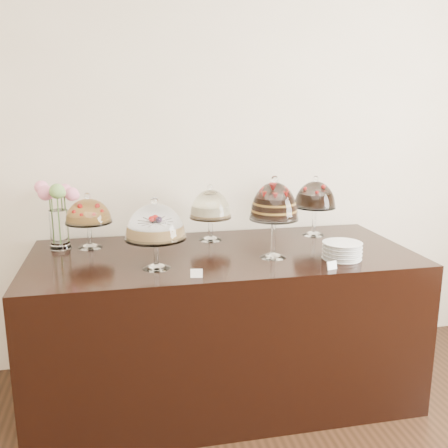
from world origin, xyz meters
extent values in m
cube|color=beige|center=(0.00, 3.00, 1.50)|extent=(5.00, 0.04, 3.00)
cube|color=black|center=(-0.06, 2.45, 0.45)|extent=(2.20, 1.00, 0.90)
cone|color=white|center=(-0.46, 2.23, 0.91)|extent=(0.15, 0.15, 0.02)
cylinder|color=white|center=(-0.46, 2.23, 0.99)|extent=(0.03, 0.03, 0.13)
cylinder|color=white|center=(-0.46, 2.23, 1.06)|extent=(0.32, 0.32, 0.01)
cylinder|color=tan|center=(-0.46, 2.23, 1.10)|extent=(0.26, 0.26, 0.06)
sphere|color=red|center=(-0.39, 2.25, 1.14)|extent=(0.02, 0.02, 0.02)
sphere|color=red|center=(-0.51, 2.28, 1.14)|extent=(0.02, 0.02, 0.02)
sphere|color=red|center=(-0.47, 2.16, 1.14)|extent=(0.02, 0.02, 0.02)
sphere|color=white|center=(-0.46, 2.23, 1.26)|extent=(0.04, 0.04, 0.04)
cone|color=white|center=(0.20, 2.29, 0.91)|extent=(0.15, 0.15, 0.02)
cylinder|color=white|center=(0.20, 2.29, 1.02)|extent=(0.03, 0.03, 0.19)
cylinder|color=white|center=(0.20, 2.29, 1.13)|extent=(0.27, 0.27, 0.01)
cylinder|color=black|center=(0.20, 2.29, 1.19)|extent=(0.21, 0.21, 0.11)
sphere|color=red|center=(0.25, 2.31, 1.25)|extent=(0.02, 0.02, 0.02)
sphere|color=red|center=(0.21, 2.35, 1.25)|extent=(0.02, 0.02, 0.02)
sphere|color=red|center=(0.16, 2.33, 1.25)|extent=(0.02, 0.02, 0.02)
sphere|color=red|center=(0.14, 2.28, 1.25)|extent=(0.02, 0.02, 0.02)
sphere|color=red|center=(0.18, 2.24, 1.25)|extent=(0.02, 0.02, 0.02)
sphere|color=red|center=(0.24, 2.26, 1.25)|extent=(0.02, 0.02, 0.02)
sphere|color=white|center=(0.20, 2.29, 1.34)|extent=(0.04, 0.04, 0.04)
cone|color=white|center=(-0.08, 2.74, 0.91)|extent=(0.15, 0.15, 0.02)
cylinder|color=white|center=(-0.08, 2.74, 0.98)|extent=(0.03, 0.03, 0.12)
cylinder|color=white|center=(-0.08, 2.74, 1.05)|extent=(0.26, 0.26, 0.01)
cylinder|color=#FFF4C5|center=(-0.08, 2.74, 1.09)|extent=(0.21, 0.21, 0.06)
sphere|color=white|center=(-0.08, 2.74, 1.24)|extent=(0.04, 0.04, 0.04)
cone|color=white|center=(0.61, 2.72, 0.91)|extent=(0.15, 0.15, 0.02)
cylinder|color=white|center=(0.61, 2.72, 1.01)|extent=(0.03, 0.03, 0.16)
cylinder|color=white|center=(0.61, 2.72, 1.09)|extent=(0.27, 0.27, 0.01)
cylinder|color=black|center=(0.61, 2.72, 1.14)|extent=(0.21, 0.21, 0.08)
sphere|color=red|center=(0.67, 2.74, 1.19)|extent=(0.02, 0.02, 0.02)
sphere|color=red|center=(0.57, 2.76, 1.19)|extent=(0.02, 0.02, 0.02)
sphere|color=red|center=(0.60, 2.67, 1.19)|extent=(0.02, 0.02, 0.02)
sphere|color=white|center=(0.61, 2.72, 1.27)|extent=(0.04, 0.04, 0.04)
cone|color=white|center=(-0.82, 2.71, 0.91)|extent=(0.15, 0.15, 0.02)
cylinder|color=white|center=(-0.82, 2.71, 0.99)|extent=(0.03, 0.03, 0.13)
cylinder|color=white|center=(-0.82, 2.71, 1.06)|extent=(0.28, 0.28, 0.01)
cylinder|color=#BB8336|center=(-0.82, 2.71, 1.08)|extent=(0.23, 0.23, 0.04)
sphere|color=red|center=(-0.76, 2.73, 1.11)|extent=(0.02, 0.02, 0.02)
sphere|color=red|center=(-0.81, 2.77, 1.11)|extent=(0.02, 0.02, 0.02)
sphere|color=red|center=(-0.86, 2.75, 1.11)|extent=(0.02, 0.02, 0.02)
sphere|color=red|center=(-0.88, 2.69, 1.11)|extent=(0.02, 0.02, 0.02)
sphere|color=red|center=(-0.83, 2.65, 1.11)|extent=(0.02, 0.02, 0.02)
sphere|color=red|center=(-0.77, 2.67, 1.11)|extent=(0.02, 0.02, 0.02)
sphere|color=white|center=(-0.82, 2.71, 1.21)|extent=(0.04, 0.04, 0.04)
cylinder|color=white|center=(-0.99, 2.73, 1.02)|extent=(0.11, 0.11, 0.23)
cylinder|color=#476B2D|center=(-0.95, 2.73, 1.08)|extent=(0.01, 0.01, 0.29)
sphere|color=pink|center=(-0.91, 2.72, 1.23)|extent=(0.08, 0.08, 0.08)
cylinder|color=#476B2D|center=(-0.97, 2.80, 1.08)|extent=(0.01, 0.01, 0.28)
sphere|color=pink|center=(-0.96, 2.87, 1.22)|extent=(0.09, 0.09, 0.09)
cylinder|color=#476B2D|center=(-1.04, 2.77, 1.10)|extent=(0.01, 0.01, 0.32)
sphere|color=pink|center=(-1.08, 2.81, 1.26)|extent=(0.08, 0.08, 0.08)
cylinder|color=#476B2D|center=(-1.02, 2.71, 1.09)|extent=(0.01, 0.01, 0.31)
sphere|color=pink|center=(-1.05, 2.68, 1.25)|extent=(0.09, 0.09, 0.09)
cylinder|color=#476B2D|center=(-0.98, 2.68, 1.10)|extent=(0.01, 0.01, 0.32)
sphere|color=#6E9A4A|center=(-0.97, 2.62, 1.26)|extent=(0.09, 0.09, 0.09)
cylinder|color=silver|center=(0.56, 2.18, 0.90)|extent=(0.21, 0.21, 0.01)
cylinder|color=silver|center=(0.56, 2.18, 0.92)|extent=(0.20, 0.20, 0.01)
cylinder|color=silver|center=(0.56, 2.18, 0.93)|extent=(0.21, 0.21, 0.01)
cylinder|color=silver|center=(0.56, 2.18, 0.94)|extent=(0.20, 0.20, 0.01)
cylinder|color=silver|center=(0.56, 2.18, 0.95)|extent=(0.21, 0.21, 0.01)
cylinder|color=silver|center=(0.56, 2.18, 0.96)|extent=(0.20, 0.20, 0.01)
cylinder|color=silver|center=(0.56, 2.18, 0.97)|extent=(0.21, 0.21, 0.01)
cylinder|color=silver|center=(0.56, 2.18, 0.98)|extent=(0.20, 0.20, 0.01)
cylinder|color=silver|center=(0.56, 2.18, 0.99)|extent=(0.21, 0.21, 0.01)
cube|color=white|center=(-0.28, 2.04, 0.92)|extent=(0.06, 0.03, 0.04)
cube|color=white|center=(0.43, 2.02, 0.92)|extent=(0.06, 0.03, 0.04)
camera|label=1|loc=(-0.63, -0.28, 1.72)|focal=40.00mm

